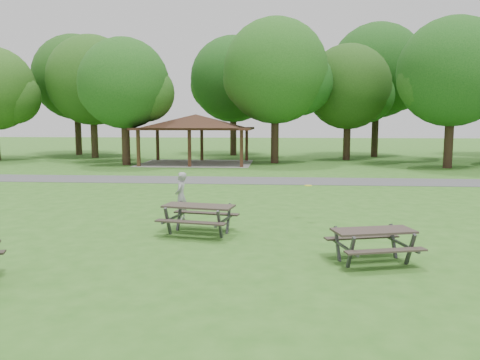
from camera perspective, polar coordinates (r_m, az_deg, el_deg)
name	(u,v)px	position (r m, az deg, el deg)	size (l,w,h in m)	color
ground	(188,250)	(12.06, -6.36, -8.49)	(160.00, 160.00, 0.00)	#2F651D
asphalt_path	(237,180)	(25.69, -0.41, -0.04)	(120.00, 3.20, 0.02)	#48494B
pavilion	(196,123)	(35.94, -5.40, 6.88)	(8.60, 7.01, 3.76)	#392514
tree_row_c	(94,83)	(43.65, -17.43, 11.21)	(8.19, 7.80, 10.67)	#302215
tree_row_d	(125,86)	(35.80, -13.80, 11.04)	(6.93, 6.60, 9.27)	#2F1F15
tree_row_e	(277,74)	(36.59, 4.50, 12.73)	(8.40, 8.00, 11.02)	black
tree_row_f	(349,89)	(40.42, 13.18, 10.70)	(7.35, 7.00, 9.55)	black
tree_row_g	(454,75)	(35.58, 24.60, 11.53)	(7.77, 7.40, 10.25)	black
tree_deep_a	(77,80)	(48.07, -19.24, 11.45)	(8.40, 8.00, 11.38)	#302115
tree_deep_b	(234,82)	(44.76, -0.70, 11.87)	(8.40, 8.00, 11.13)	#2F1F15
tree_deep_c	(378,74)	(44.51, 16.50, 12.33)	(8.82, 8.40, 11.90)	black
picnic_table_middle	(199,212)	(13.55, -5.07, -3.92)	(2.28, 1.96, 0.88)	#332B25
picnic_table_far	(373,238)	(11.25, 15.94, -6.76)	(2.17, 1.91, 0.80)	#322824
frisbee_in_flight	(308,185)	(15.36, 8.33, -0.66)	(0.29, 0.29, 0.02)	yellow
frisbee_thrower	(181,197)	(15.40, -7.21, -2.02)	(0.58, 0.38, 1.60)	gray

